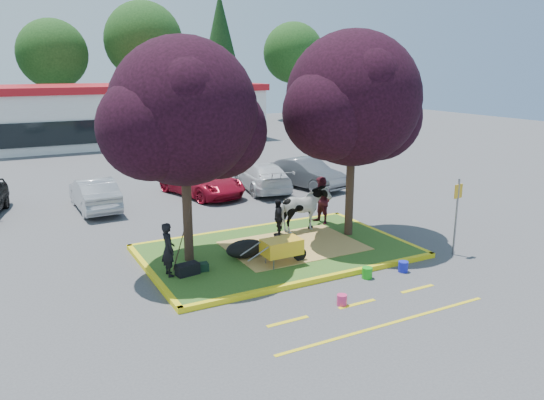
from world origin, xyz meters
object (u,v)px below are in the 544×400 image
bucket_blue (403,267)px  car_silver (94,194)px  wheelbarrow (282,247)px  calf (245,249)px  sign_post (457,209)px  bucket_pink (342,300)px  handler (168,249)px  bucket_green (367,273)px  cow (303,210)px

bucket_blue → car_silver: (-6.65, 11.27, 0.52)m
bucket_blue → wheelbarrow: bearing=148.7°
calf → sign_post: (6.08, -2.50, 1.09)m
bucket_pink → bucket_blue: bucket_blue is taller
bucket_blue → calf: bearing=142.1°
bucket_pink → bucket_blue: bearing=19.1°
sign_post → car_silver: 14.18m
wheelbarrow → bucket_pink: (0.15, -2.82, -0.54)m
wheelbarrow → sign_post: (5.39, -1.45, 0.83)m
sign_post → bucket_blue: sign_post is taller
sign_post → bucket_blue: 2.77m
handler → sign_post: size_ratio=0.62×
calf → bucket_green: 3.72m
cow → car_silver: 9.12m
cow → handler: bearing=102.0°
cow → bucket_pink: (-1.99, -5.21, -0.83)m
handler → wheelbarrow: 3.27m
sign_post → bucket_green: (-3.61, -0.27, -1.35)m
sign_post → car_silver: sign_post is taller
bucket_pink → cow: bearing=69.1°
sign_post → bucket_green: sign_post is taller
handler → bucket_blue: (6.18, -2.56, -0.75)m
cow → bucket_pink: bearing=153.7°
bucket_green → car_silver: bearing=115.9°
bucket_pink → car_silver: 12.84m
cow → car_silver: size_ratio=0.47×
cow → bucket_green: bearing=169.7°
sign_post → bucket_pink: 5.59m
bucket_green → bucket_blue: bucket_green is taller
cow → calf: (-2.83, -1.34, -0.54)m
handler → car_silver: size_ratio=0.37×
bucket_pink → sign_post: bearing=14.6°
cow → bucket_pink: 5.64m
calf → bucket_pink: size_ratio=4.53×
calf → sign_post: size_ratio=0.51×
handler → wheelbarrow: (3.17, -0.74, -0.23)m
calf → bucket_pink: 3.97m
cow → calf: bearing=110.1°
sign_post → bucket_green: bearing=178.5°
cow → sign_post: 5.07m
wheelbarrow → bucket_pink: size_ratio=7.44×
bucket_blue → handler: bearing=157.5°
bucket_green → bucket_pink: bearing=-146.2°
calf → bucket_green: (2.47, -2.77, -0.26)m
handler → bucket_pink: 4.93m
handler → car_silver: (-0.47, 8.70, -0.23)m
bucket_blue → car_silver: car_silver is taller
calf → bucket_blue: size_ratio=4.03×
wheelbarrow → sign_post: sign_post is taller
handler → bucket_green: handler is taller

